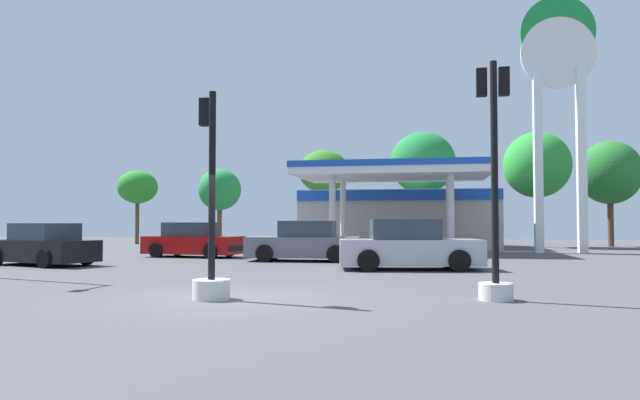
{
  "coord_description": "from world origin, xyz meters",
  "views": [
    {
      "loc": [
        3.94,
        -11.44,
        1.55
      ],
      "look_at": [
        -1.16,
        15.21,
        2.57
      ],
      "focal_mm": 33.07,
      "sensor_mm": 36.0,
      "label": 1
    }
  ],
  "objects_px": {
    "car_3": "(42,246)",
    "tree_1": "(220,190)",
    "tree_3": "(423,163)",
    "tree_0": "(138,187)",
    "station_pole_sign": "(559,90)",
    "tree_5": "(610,173)",
    "car_0": "(409,247)",
    "car_1": "(193,241)",
    "traffic_signal_1": "(211,247)",
    "tree_2": "(324,172)",
    "tree_4": "(537,165)",
    "traffic_signal_0": "(495,210)",
    "car_2": "(304,243)"
  },
  "relations": [
    {
      "from": "car_0",
      "to": "car_3",
      "type": "height_order",
      "value": "car_0"
    },
    {
      "from": "traffic_signal_0",
      "to": "tree_2",
      "type": "relative_size",
      "value": 0.72
    },
    {
      "from": "tree_0",
      "to": "tree_1",
      "type": "xyz_separation_m",
      "value": [
        6.33,
        -0.47,
        -0.27
      ]
    },
    {
      "from": "tree_0",
      "to": "station_pole_sign",
      "type": "bearing_deg",
      "value": -14.89
    },
    {
      "from": "tree_1",
      "to": "tree_5",
      "type": "xyz_separation_m",
      "value": [
        25.38,
        2.06,
        0.94
      ]
    },
    {
      "from": "car_3",
      "to": "traffic_signal_0",
      "type": "distance_m",
      "value": 16.52
    },
    {
      "from": "car_2",
      "to": "tree_1",
      "type": "xyz_separation_m",
      "value": [
        -9.22,
        15.06,
        3.02
      ]
    },
    {
      "from": "car_1",
      "to": "car_3",
      "type": "xyz_separation_m",
      "value": [
        -3.31,
        -5.77,
        -0.01
      ]
    },
    {
      "from": "tree_0",
      "to": "tree_3",
      "type": "bearing_deg",
      "value": 5.59
    },
    {
      "from": "car_3",
      "to": "tree_1",
      "type": "distance_m",
      "value": 19.4
    },
    {
      "from": "traffic_signal_1",
      "to": "tree_3",
      "type": "distance_m",
      "value": 29.87
    },
    {
      "from": "station_pole_sign",
      "to": "tree_2",
      "type": "height_order",
      "value": "station_pole_sign"
    },
    {
      "from": "tree_5",
      "to": "car_2",
      "type": "bearing_deg",
      "value": -133.34
    },
    {
      "from": "car_3",
      "to": "tree_3",
      "type": "relative_size",
      "value": 0.59
    },
    {
      "from": "station_pole_sign",
      "to": "car_0",
      "type": "bearing_deg",
      "value": -120.93
    },
    {
      "from": "traffic_signal_1",
      "to": "tree_5",
      "type": "bearing_deg",
      "value": 61.81
    },
    {
      "from": "car_3",
      "to": "traffic_signal_0",
      "type": "relative_size",
      "value": 0.95
    },
    {
      "from": "car_0",
      "to": "traffic_signal_0",
      "type": "height_order",
      "value": "traffic_signal_0"
    },
    {
      "from": "traffic_signal_1",
      "to": "traffic_signal_0",
      "type": "bearing_deg",
      "value": 9.65
    },
    {
      "from": "car_2",
      "to": "tree_5",
      "type": "bearing_deg",
      "value": 46.66
    },
    {
      "from": "car_2",
      "to": "tree_2",
      "type": "distance_m",
      "value": 18.37
    },
    {
      "from": "tree_2",
      "to": "tree_5",
      "type": "bearing_deg",
      "value": -1.67
    },
    {
      "from": "tree_5",
      "to": "car_3",
      "type": "bearing_deg",
      "value": -139.6
    },
    {
      "from": "car_3",
      "to": "car_0",
      "type": "bearing_deg",
      "value": 2.56
    },
    {
      "from": "tree_4",
      "to": "traffic_signal_0",
      "type": "bearing_deg",
      "value": -101.21
    },
    {
      "from": "traffic_signal_0",
      "to": "tree_3",
      "type": "distance_m",
      "value": 28.65
    },
    {
      "from": "station_pole_sign",
      "to": "tree_5",
      "type": "distance_m",
      "value": 10.59
    },
    {
      "from": "car_0",
      "to": "tree_3",
      "type": "xyz_separation_m",
      "value": [
        0.15,
        20.99,
        4.85
      ]
    },
    {
      "from": "car_2",
      "to": "traffic_signal_0",
      "type": "relative_size",
      "value": 0.96
    },
    {
      "from": "car_2",
      "to": "traffic_signal_0",
      "type": "distance_m",
      "value": 12.57
    },
    {
      "from": "car_1",
      "to": "traffic_signal_0",
      "type": "distance_m",
      "value": 17.19
    },
    {
      "from": "car_2",
      "to": "tree_3",
      "type": "bearing_deg",
      "value": 75.82
    },
    {
      "from": "tree_2",
      "to": "car_0",
      "type": "bearing_deg",
      "value": -72.35
    },
    {
      "from": "traffic_signal_0",
      "to": "tree_3",
      "type": "bearing_deg",
      "value": 93.74
    },
    {
      "from": "tree_3",
      "to": "tree_4",
      "type": "relative_size",
      "value": 1.07
    },
    {
      "from": "tree_5",
      "to": "car_1",
      "type": "bearing_deg",
      "value": -144.45
    },
    {
      "from": "car_0",
      "to": "car_3",
      "type": "distance_m",
      "value": 13.05
    },
    {
      "from": "station_pole_sign",
      "to": "traffic_signal_0",
      "type": "height_order",
      "value": "station_pole_sign"
    },
    {
      "from": "car_1",
      "to": "tree_5",
      "type": "distance_m",
      "value": 26.86
    },
    {
      "from": "car_0",
      "to": "car_1",
      "type": "height_order",
      "value": "car_0"
    },
    {
      "from": "car_2",
      "to": "tree_2",
      "type": "xyz_separation_m",
      "value": [
        -2.47,
        17.67,
        4.38
      ]
    },
    {
      "from": "tree_2",
      "to": "traffic_signal_0",
      "type": "bearing_deg",
      "value": -72.97
    },
    {
      "from": "car_0",
      "to": "tree_2",
      "type": "relative_size",
      "value": 0.73
    },
    {
      "from": "tree_1",
      "to": "car_3",
      "type": "bearing_deg",
      "value": -88.63
    },
    {
      "from": "traffic_signal_0",
      "to": "station_pole_sign",
      "type": "bearing_deg",
      "value": 75.09
    },
    {
      "from": "traffic_signal_1",
      "to": "tree_4",
      "type": "xyz_separation_m",
      "value": [
        10.81,
        27.16,
        4.06
      ]
    },
    {
      "from": "traffic_signal_0",
      "to": "tree_3",
      "type": "relative_size",
      "value": 0.62
    },
    {
      "from": "tree_3",
      "to": "traffic_signal_1",
      "type": "bearing_deg",
      "value": -97.32
    },
    {
      "from": "tree_3",
      "to": "tree_0",
      "type": "bearing_deg",
      "value": -174.41
    },
    {
      "from": "tree_2",
      "to": "tree_4",
      "type": "height_order",
      "value": "tree_4"
    }
  ]
}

